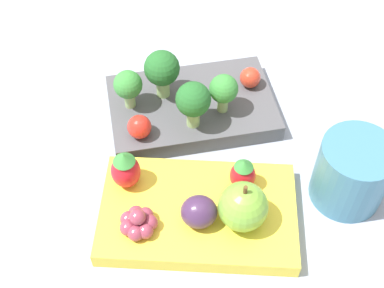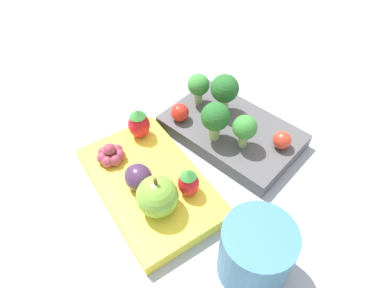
# 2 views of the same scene
# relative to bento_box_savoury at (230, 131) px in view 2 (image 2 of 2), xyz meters

# --- Properties ---
(ground_plane) EXTENTS (4.00, 4.00, 0.00)m
(ground_plane) POSITION_rel_bento_box_savoury_xyz_m (0.00, -0.07, -0.01)
(ground_plane) COLOR #939EB2
(bento_box_savoury) EXTENTS (0.21, 0.15, 0.02)m
(bento_box_savoury) POSITION_rel_bento_box_savoury_xyz_m (0.00, 0.00, 0.00)
(bento_box_savoury) COLOR #4C4C51
(bento_box_savoury) RESTS_ON ground_plane
(bento_box_fruit) EXTENTS (0.21, 0.14, 0.02)m
(bento_box_fruit) POSITION_rel_bento_box_savoury_xyz_m (-0.00, -0.15, -0.00)
(bento_box_fruit) COLOR yellow
(bento_box_fruit) RESTS_ON ground_plane
(broccoli_floret_0) EXTENTS (0.03, 0.03, 0.05)m
(broccoli_floret_0) POSITION_rel_bento_box_savoury_xyz_m (0.04, -0.01, 0.04)
(broccoli_floret_0) COLOR #93B770
(broccoli_floret_0) RESTS_ON bento_box_savoury
(broccoli_floret_1) EXTENTS (0.04, 0.04, 0.06)m
(broccoli_floret_1) POSITION_rel_bento_box_savoury_xyz_m (-0.00, -0.04, 0.05)
(broccoli_floret_1) COLOR #93B770
(broccoli_floret_1) RESTS_ON bento_box_savoury
(broccoli_floret_2) EXTENTS (0.03, 0.03, 0.05)m
(broccoli_floret_2) POSITION_rel_bento_box_savoury_xyz_m (-0.07, -0.00, 0.04)
(broccoli_floret_2) COLOR #93B770
(broccoli_floret_2) RESTS_ON bento_box_savoury
(broccoli_floret_3) EXTENTS (0.04, 0.04, 0.06)m
(broccoli_floret_3) POSITION_rel_bento_box_savoury_xyz_m (-0.03, 0.01, 0.05)
(broccoli_floret_3) COLOR #93B770
(broccoli_floret_3) RESTS_ON bento_box_savoury
(cherry_tomato_0) EXTENTS (0.03, 0.03, 0.03)m
(cherry_tomato_0) POSITION_rel_bento_box_savoury_xyz_m (-0.06, -0.05, 0.02)
(cherry_tomato_0) COLOR red
(cherry_tomato_0) RESTS_ON bento_box_savoury
(cherry_tomato_1) EXTENTS (0.02, 0.02, 0.02)m
(cherry_tomato_1) POSITION_rel_bento_box_savoury_xyz_m (0.07, 0.02, 0.02)
(cherry_tomato_1) COLOR red
(cherry_tomato_1) RESTS_ON bento_box_savoury
(apple) EXTENTS (0.05, 0.05, 0.06)m
(apple) POSITION_rel_bento_box_savoury_xyz_m (0.04, -0.16, 0.03)
(apple) COLOR #70A838
(apple) RESTS_ON bento_box_fruit
(strawberry_0) EXTENTS (0.03, 0.03, 0.05)m
(strawberry_0) POSITION_rel_bento_box_savoury_xyz_m (-0.07, -0.11, 0.03)
(strawberry_0) COLOR red
(strawberry_0) RESTS_ON bento_box_fruit
(strawberry_1) EXTENTS (0.03, 0.03, 0.04)m
(strawberry_1) POSITION_rel_bento_box_savoury_xyz_m (0.05, -0.12, 0.03)
(strawberry_1) COLOR red
(strawberry_1) RESTS_ON bento_box_fruit
(plum) EXTENTS (0.04, 0.03, 0.03)m
(plum) POSITION_rel_bento_box_savoury_xyz_m (-0.00, -0.16, 0.02)
(plum) COLOR #42284C
(plum) RESTS_ON bento_box_fruit
(grape_cluster) EXTENTS (0.04, 0.04, 0.03)m
(grape_cluster) POSITION_rel_bento_box_savoury_xyz_m (-0.06, -0.17, 0.02)
(grape_cluster) COLOR #93384C
(grape_cluster) RESTS_ON bento_box_fruit
(drinking_cup) EXTENTS (0.08, 0.08, 0.08)m
(drinking_cup) POSITION_rel_bento_box_savoury_xyz_m (0.16, -0.12, 0.03)
(drinking_cup) COLOR teal
(drinking_cup) RESTS_ON ground_plane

